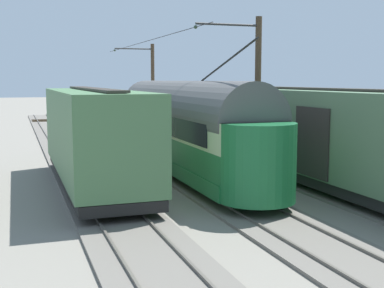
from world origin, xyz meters
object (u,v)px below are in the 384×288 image
at_px(boxcar_far_siding, 346,138).
at_px(track_end_bumper, 165,128).
at_px(vintage_streetcar, 185,126).
at_px(coach_adjacent, 94,135).
at_px(catenary_pole_foreground, 152,88).
at_px(catenary_pole_mid_near, 256,94).
at_px(switch_stand, 201,130).

height_order(boxcar_far_siding, track_end_bumper, boxcar_far_siding).
relative_size(vintage_streetcar, boxcar_far_siding, 1.32).
height_order(coach_adjacent, track_end_bumper, coach_adjacent).
xyz_separation_m(vintage_streetcar, coach_adjacent, (4.38, 1.75, -0.10)).
height_order(coach_adjacent, catenary_pole_foreground, catenary_pole_foreground).
xyz_separation_m(boxcar_far_siding, track_end_bumper, (-0.00, -24.64, -1.76)).
xyz_separation_m(catenary_pole_mid_near, switch_stand, (-2.79, -14.79, -3.03)).
bearing_deg(catenary_pole_mid_near, track_end_bumper, -94.38).
distance_m(coach_adjacent, catenary_pole_mid_near, 7.40).
bearing_deg(catenary_pole_foreground, track_end_bumper, -130.99).
xyz_separation_m(boxcar_far_siding, catenary_pole_mid_near, (1.54, -4.55, 1.56)).
relative_size(boxcar_far_siding, track_end_bumper, 7.32).
bearing_deg(boxcar_far_siding, track_end_bumper, -90.01).
relative_size(coach_adjacent, switch_stand, 9.56).
xyz_separation_m(coach_adjacent, boxcar_far_siding, (-8.76, 4.28, 0.00)).
height_order(vintage_streetcar, coach_adjacent, vintage_streetcar).
distance_m(catenary_pole_mid_near, switch_stand, 15.35).
height_order(coach_adjacent, switch_stand, coach_adjacent).
bearing_deg(coach_adjacent, switch_stand, -123.64).
distance_m(vintage_streetcar, boxcar_far_siding, 7.46).
xyz_separation_m(vintage_streetcar, catenary_pole_mid_near, (-2.85, 1.48, 1.47)).
distance_m(boxcar_far_siding, switch_stand, 19.43).
bearing_deg(coach_adjacent, vintage_streetcar, -158.22).
bearing_deg(switch_stand, coach_adjacent, 56.36).
relative_size(coach_adjacent, catenary_pole_foreground, 1.66).
bearing_deg(switch_stand, catenary_pole_foreground, -51.66).
relative_size(switch_stand, track_end_bumper, 0.69).
bearing_deg(catenary_pole_mid_near, vintage_streetcar, -27.55).
distance_m(coach_adjacent, catenary_pole_foreground, 20.00).
height_order(coach_adjacent, boxcar_far_siding, same).
relative_size(vintage_streetcar, catenary_pole_mid_near, 2.45).
bearing_deg(coach_adjacent, catenary_pole_foreground, -111.25).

